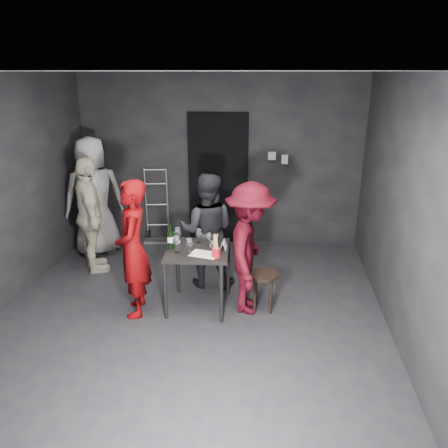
# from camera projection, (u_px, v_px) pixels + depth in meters

# --- Properties ---
(floor) EXTENTS (4.50, 5.00, 0.02)m
(floor) POSITION_uv_depth(u_px,v_px,m) (190.00, 316.00, 5.09)
(floor) COLOR black
(floor) RESTS_ON ground
(ceiling) EXTENTS (4.50, 5.00, 0.02)m
(ceiling) POSITION_uv_depth(u_px,v_px,m) (182.00, 71.00, 4.20)
(ceiling) COLOR silver
(ceiling) RESTS_ON ground
(wall_back) EXTENTS (4.50, 0.04, 2.70)m
(wall_back) POSITION_uv_depth(u_px,v_px,m) (219.00, 160.00, 6.99)
(wall_back) COLOR black
(wall_back) RESTS_ON ground
(wall_front) EXTENTS (4.50, 0.04, 2.70)m
(wall_front) POSITION_uv_depth(u_px,v_px,m) (89.00, 341.00, 2.31)
(wall_front) COLOR black
(wall_front) RESTS_ON ground
(wall_right) EXTENTS (0.04, 5.00, 2.70)m
(wall_right) POSITION_uv_depth(u_px,v_px,m) (406.00, 213.00, 4.38)
(wall_right) COLOR black
(wall_right) RESTS_ON ground
(doorway) EXTENTS (0.95, 0.10, 2.10)m
(doorway) POSITION_uv_depth(u_px,v_px,m) (218.00, 179.00, 7.03)
(doorway) COLOR black
(doorway) RESTS_ON ground
(wallbox_upper) EXTENTS (0.12, 0.06, 0.12)m
(wallbox_upper) POSITION_uv_depth(u_px,v_px,m) (272.00, 156.00, 6.80)
(wallbox_upper) COLOR #B7B7B2
(wallbox_upper) RESTS_ON wall_back
(wallbox_lower) EXTENTS (0.10, 0.06, 0.14)m
(wallbox_lower) POSITION_uv_depth(u_px,v_px,m) (285.00, 159.00, 6.80)
(wallbox_lower) COLOR #B7B7B2
(wallbox_lower) RESTS_ON wall_back
(hand_truck) EXTENTS (0.41, 0.34, 1.22)m
(hand_truck) POSITION_uv_depth(u_px,v_px,m) (157.00, 227.00, 7.32)
(hand_truck) COLOR #B2B2B7
(hand_truck) RESTS_ON floor
(tasting_table) EXTENTS (0.72, 0.72, 0.75)m
(tasting_table) POSITION_uv_depth(u_px,v_px,m) (198.00, 257.00, 5.10)
(tasting_table) COLOR black
(tasting_table) RESTS_ON floor
(stool) EXTENTS (0.34, 0.34, 0.47)m
(stool) POSITION_uv_depth(u_px,v_px,m) (263.00, 281.00, 5.12)
(stool) COLOR black
(stool) RESTS_ON floor
(server_red) EXTENTS (0.55, 0.70, 1.70)m
(server_red) POSITION_uv_depth(u_px,v_px,m) (133.00, 245.00, 4.91)
(server_red) COLOR #730407
(server_red) RESTS_ON floor
(woman_black) EXTENTS (0.75, 0.42, 1.52)m
(woman_black) POSITION_uv_depth(u_px,v_px,m) (207.00, 230.00, 5.63)
(woman_black) COLOR black
(woman_black) RESTS_ON floor
(man_maroon) EXTENTS (0.50, 1.05, 1.61)m
(man_maroon) POSITION_uv_depth(u_px,v_px,m) (250.00, 247.00, 4.99)
(man_maroon) COLOR #3E0610
(man_maroon) RESTS_ON floor
(bystander_cream) EXTENTS (0.97, 1.14, 1.77)m
(bystander_cream) POSITION_uv_depth(u_px,v_px,m) (89.00, 211.00, 5.98)
(bystander_cream) COLOR beige
(bystander_cream) RESTS_ON floor
(bystander_grey) EXTENTS (1.22, 1.05, 2.19)m
(bystander_grey) POSITION_uv_depth(u_px,v_px,m) (93.00, 185.00, 6.52)
(bystander_grey) COLOR gray
(bystander_grey) RESTS_ON floor
(tasting_mat) EXTENTS (0.35, 0.27, 0.00)m
(tasting_mat) POSITION_uv_depth(u_px,v_px,m) (204.00, 254.00, 4.91)
(tasting_mat) COLOR white
(tasting_mat) RESTS_ON tasting_table
(wine_glass_a) EXTENTS (0.11, 0.11, 0.22)m
(wine_glass_a) POSITION_uv_depth(u_px,v_px,m) (177.00, 244.00, 4.92)
(wine_glass_a) COLOR white
(wine_glass_a) RESTS_ON tasting_table
(wine_glass_b) EXTENTS (0.10, 0.10, 0.22)m
(wine_glass_b) POSITION_uv_depth(u_px,v_px,m) (178.00, 235.00, 5.18)
(wine_glass_b) COLOR white
(wine_glass_b) RESTS_ON tasting_table
(wine_glass_c) EXTENTS (0.08, 0.08, 0.19)m
(wine_glass_c) POSITION_uv_depth(u_px,v_px,m) (199.00, 235.00, 5.22)
(wine_glass_c) COLOR white
(wine_glass_c) RESTS_ON tasting_table
(wine_glass_d) EXTENTS (0.10, 0.10, 0.21)m
(wine_glass_d) POSITION_uv_depth(u_px,v_px,m) (190.00, 246.00, 4.88)
(wine_glass_d) COLOR white
(wine_glass_d) RESTS_ON tasting_table
(wine_glass_e) EXTENTS (0.09, 0.09, 0.19)m
(wine_glass_e) POSITION_uv_depth(u_px,v_px,m) (213.00, 247.00, 4.87)
(wine_glass_e) COLOR white
(wine_glass_e) RESTS_ON tasting_table
(wine_glass_f) EXTENTS (0.09, 0.09, 0.18)m
(wine_glass_f) POSITION_uv_depth(u_px,v_px,m) (209.00, 239.00, 5.11)
(wine_glass_f) COLOR white
(wine_glass_f) RESTS_ON tasting_table
(wine_bottle) EXTENTS (0.07, 0.07, 0.30)m
(wine_bottle) POSITION_uv_depth(u_px,v_px,m) (170.00, 239.00, 5.03)
(wine_bottle) COLOR black
(wine_bottle) RESTS_ON tasting_table
(breadstick_cup) EXTENTS (0.09, 0.09, 0.28)m
(breadstick_cup) POSITION_uv_depth(u_px,v_px,m) (216.00, 246.00, 4.80)
(breadstick_cup) COLOR red
(breadstick_cup) RESTS_ON tasting_table
(reserved_card) EXTENTS (0.09, 0.14, 0.11)m
(reserved_card) POSITION_uv_depth(u_px,v_px,m) (222.00, 244.00, 5.05)
(reserved_card) COLOR white
(reserved_card) RESTS_ON tasting_table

